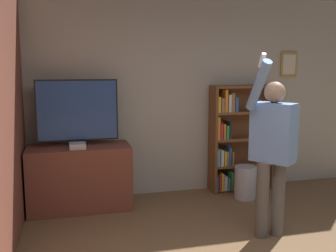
# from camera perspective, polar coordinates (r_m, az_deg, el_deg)

# --- Properties ---
(wall_back) EXTENTS (6.06, 0.09, 2.70)m
(wall_back) POSITION_cam_1_polar(r_m,az_deg,el_deg) (5.43, 1.72, 4.46)
(wall_back) COLOR #B2AD9E
(wall_back) RESTS_ON ground_plane
(wall_side_brick) EXTENTS (0.06, 4.49, 2.70)m
(wall_side_brick) POSITION_cam_1_polar(r_m,az_deg,el_deg) (3.78, -22.80, 1.87)
(wall_side_brick) COLOR brown
(wall_side_brick) RESTS_ON ground_plane
(tv_ledge) EXTENTS (1.24, 0.58, 0.78)m
(tv_ledge) POSITION_cam_1_polar(r_m,az_deg,el_deg) (5.01, -12.67, -7.28)
(tv_ledge) COLOR brown
(tv_ledge) RESTS_ON ground_plane
(television) EXTENTS (0.98, 0.22, 0.81)m
(television) POSITION_cam_1_polar(r_m,az_deg,el_deg) (4.90, -13.01, 2.01)
(television) COLOR black
(television) RESTS_ON tv_ledge
(game_console) EXTENTS (0.19, 0.20, 0.07)m
(game_console) POSITION_cam_1_polar(r_m,az_deg,el_deg) (4.78, -12.98, -2.81)
(game_console) COLOR silver
(game_console) RESTS_ON tv_ledge
(bookshelf) EXTENTS (0.90, 0.28, 1.49)m
(bookshelf) POSITION_cam_1_polar(r_m,az_deg,el_deg) (5.61, 9.77, -1.86)
(bookshelf) COLOR brown
(bookshelf) RESTS_ON ground_plane
(person) EXTENTS (0.56, 0.54, 1.88)m
(person) POSITION_cam_1_polar(r_m,az_deg,el_deg) (4.09, 14.97, -2.70)
(person) COLOR #56514C
(person) RESTS_ON ground_plane
(waste_bin) EXTENTS (0.29, 0.29, 0.44)m
(waste_bin) POSITION_cam_1_polar(r_m,az_deg,el_deg) (5.39, 11.17, -8.02)
(waste_bin) COLOR #B7B7BC
(waste_bin) RESTS_ON ground_plane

